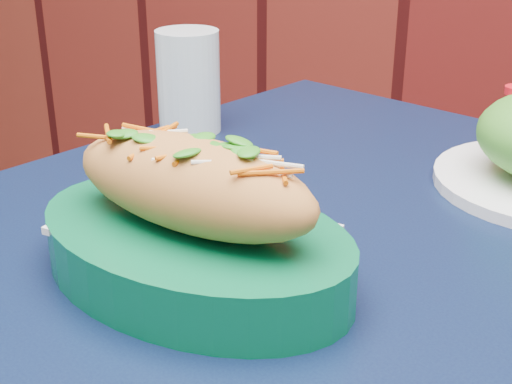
% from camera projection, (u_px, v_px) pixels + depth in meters
% --- Properties ---
extents(cafe_table, '(1.01, 1.01, 0.75)m').
position_uv_depth(cafe_table, '(367.00, 336.00, 0.64)').
color(cafe_table, black).
rests_on(cafe_table, ground).
extents(banh_mi_basket, '(0.30, 0.22, 0.12)m').
position_uv_depth(banh_mi_basket, '(193.00, 224.00, 0.55)').
color(banh_mi_basket, '#065833').
rests_on(banh_mi_basket, cafe_table).
extents(water_glass, '(0.08, 0.08, 0.12)m').
position_uv_depth(water_glass, '(189.00, 82.00, 0.87)').
color(water_glass, silver).
rests_on(water_glass, cafe_table).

